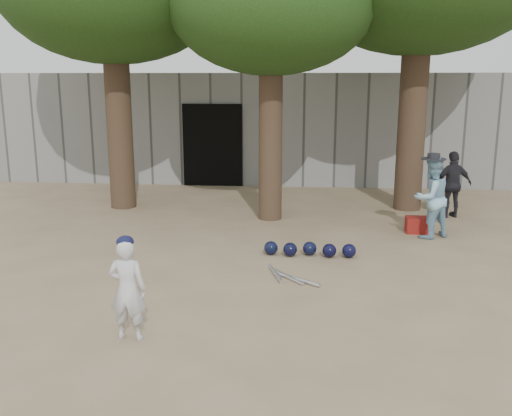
# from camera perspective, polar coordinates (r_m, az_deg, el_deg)

# --- Properties ---
(ground) EXTENTS (70.00, 70.00, 0.00)m
(ground) POSITION_cam_1_polar(r_m,az_deg,el_deg) (8.00, -4.99, -8.16)
(ground) COLOR #937C5E
(ground) RESTS_ON ground
(boy_player) EXTENTS (0.44, 0.30, 1.16)m
(boy_player) POSITION_cam_1_polar(r_m,az_deg,el_deg) (6.51, -12.72, -7.98)
(boy_player) COLOR silver
(boy_player) RESTS_ON ground
(spectator_blue) EXTENTS (0.91, 0.85, 1.48)m
(spectator_blue) POSITION_cam_1_polar(r_m,az_deg,el_deg) (10.81, 17.09, 0.98)
(spectator_blue) COLOR #8ABDD6
(spectator_blue) RESTS_ON ground
(spectator_dark) EXTENTS (0.87, 0.52, 1.39)m
(spectator_dark) POSITION_cam_1_polar(r_m,az_deg,el_deg) (12.58, 19.07, 2.23)
(spectator_dark) COLOR black
(spectator_dark) RESTS_ON ground
(red_bag) EXTENTS (0.42, 0.32, 0.30)m
(red_bag) POSITION_cam_1_polar(r_m,az_deg,el_deg) (11.21, 15.82, -1.64)
(red_bag) COLOR maroon
(red_bag) RESTS_ON ground
(back_building) EXTENTS (16.00, 5.24, 3.00)m
(back_building) POSITION_cam_1_polar(r_m,az_deg,el_deg) (17.78, 0.84, 8.46)
(back_building) COLOR gray
(back_building) RESTS_ON ground
(helmet_row) EXTENTS (1.51, 0.32, 0.23)m
(helmet_row) POSITION_cam_1_polar(r_m,az_deg,el_deg) (9.43, 5.39, -4.15)
(helmet_row) COLOR black
(helmet_row) RESTS_ON ground
(bat_pile) EXTENTS (0.80, 0.83, 0.06)m
(bat_pile) POSITION_cam_1_polar(r_m,az_deg,el_deg) (8.40, 3.17, -6.88)
(bat_pile) COLOR silver
(bat_pile) RESTS_ON ground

